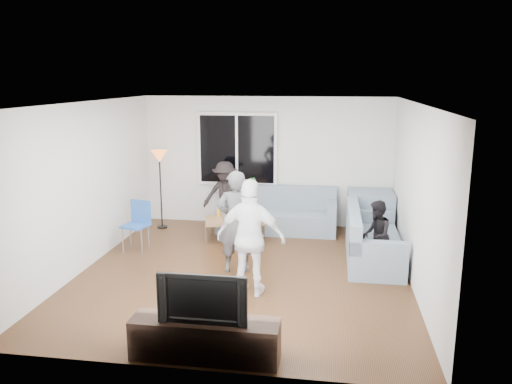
% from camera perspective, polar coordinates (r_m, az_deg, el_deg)
% --- Properties ---
extents(floor, '(5.00, 5.50, 0.04)m').
position_cam_1_polar(floor, '(8.02, -1.37, -9.10)').
color(floor, '#56351C').
rests_on(floor, ground).
extents(ceiling, '(5.00, 5.50, 0.04)m').
position_cam_1_polar(ceiling, '(7.46, -1.47, 10.10)').
color(ceiling, white).
rests_on(ceiling, ground).
extents(wall_back, '(5.00, 0.04, 2.60)m').
position_cam_1_polar(wall_back, '(10.32, 1.26, 3.44)').
color(wall_back, silver).
rests_on(wall_back, ground).
extents(wall_front, '(5.00, 0.04, 2.60)m').
position_cam_1_polar(wall_front, '(5.02, -6.94, -6.63)').
color(wall_front, silver).
rests_on(wall_front, ground).
extents(wall_left, '(0.04, 5.50, 2.60)m').
position_cam_1_polar(wall_left, '(8.43, -18.53, 0.70)').
color(wall_left, silver).
rests_on(wall_left, ground).
extents(wall_right, '(0.04, 5.50, 2.60)m').
position_cam_1_polar(wall_right, '(7.62, 17.60, -0.47)').
color(wall_right, silver).
rests_on(wall_right, ground).
extents(window_frame, '(1.62, 0.06, 1.47)m').
position_cam_1_polar(window_frame, '(10.30, -2.12, 4.82)').
color(window_frame, white).
rests_on(window_frame, wall_back).
extents(window_glass, '(1.50, 0.02, 1.35)m').
position_cam_1_polar(window_glass, '(10.26, -2.16, 4.79)').
color(window_glass, black).
rests_on(window_glass, window_frame).
extents(window_mullion, '(0.05, 0.03, 1.35)m').
position_cam_1_polar(window_mullion, '(10.25, -2.17, 4.79)').
color(window_mullion, white).
rests_on(window_mullion, window_frame).
extents(radiator, '(1.30, 0.12, 0.62)m').
position_cam_1_polar(radiator, '(10.50, -2.10, -1.92)').
color(radiator, silver).
rests_on(radiator, floor).
extents(potted_plant, '(0.22, 0.19, 0.38)m').
position_cam_1_polar(potted_plant, '(10.31, -0.58, 0.67)').
color(potted_plant, '#2C6F30').
rests_on(potted_plant, radiator).
extents(vase, '(0.20, 0.20, 0.17)m').
position_cam_1_polar(vase, '(10.39, -2.57, 0.15)').
color(vase, silver).
rests_on(vase, radiator).
extents(sofa_back_section, '(2.30, 0.85, 0.85)m').
position_cam_1_polar(sofa_back_section, '(9.98, 2.38, -2.02)').
color(sofa_back_section, slate).
rests_on(sofa_back_section, floor).
extents(sofa_right_section, '(2.00, 0.85, 0.85)m').
position_cam_1_polar(sofa_right_section, '(8.59, 13.07, -4.80)').
color(sofa_right_section, slate).
rests_on(sofa_right_section, floor).
extents(sofa_corner, '(0.85, 0.85, 0.85)m').
position_cam_1_polar(sofa_corner, '(9.96, 12.63, -2.36)').
color(sofa_corner, slate).
rests_on(sofa_corner, floor).
extents(cushion_yellow, '(0.47, 0.44, 0.14)m').
position_cam_1_polar(cushion_yellow, '(10.06, -2.26, -1.40)').
color(cushion_yellow, gold).
rests_on(cushion_yellow, sofa_back_section).
extents(cushion_red, '(0.39, 0.33, 0.13)m').
position_cam_1_polar(cushion_red, '(10.13, -1.97, -1.30)').
color(cushion_red, maroon).
rests_on(cushion_red, sofa_back_section).
extents(coffee_table, '(1.21, 0.85, 0.40)m').
position_cam_1_polar(coffee_table, '(9.51, -2.35, -4.17)').
color(coffee_table, olive).
rests_on(coffee_table, floor).
extents(pitcher, '(0.17, 0.17, 0.17)m').
position_cam_1_polar(pitcher, '(9.46, -2.89, -2.48)').
color(pitcher, maroon).
rests_on(pitcher, coffee_table).
extents(side_chair, '(0.49, 0.49, 0.86)m').
position_cam_1_polar(side_chair, '(9.11, -13.36, -3.76)').
color(side_chair, '#285AB1').
rests_on(side_chair, floor).
extents(floor_lamp, '(0.32, 0.32, 1.56)m').
position_cam_1_polar(floor_lamp, '(10.28, -10.63, 0.24)').
color(floor_lamp, orange).
rests_on(floor_lamp, floor).
extents(player_left, '(0.65, 0.51, 1.60)m').
position_cam_1_polar(player_left, '(7.81, -2.28, -3.36)').
color(player_left, '#49494E').
rests_on(player_left, floor).
extents(player_right, '(0.99, 0.50, 1.64)m').
position_cam_1_polar(player_right, '(6.96, -0.59, -5.20)').
color(player_right, silver).
rests_on(player_right, floor).
extents(spectator_right, '(0.43, 0.55, 1.11)m').
position_cam_1_polar(spectator_right, '(8.17, 13.31, -4.76)').
color(spectator_right, black).
rests_on(spectator_right, floor).
extents(spectator_back, '(0.91, 0.56, 1.35)m').
position_cam_1_polar(spectator_back, '(10.11, -3.48, -0.37)').
color(spectator_back, black).
rests_on(spectator_back, floor).
extents(tv_console, '(1.60, 0.40, 0.44)m').
position_cam_1_polar(tv_console, '(5.70, -5.71, -16.06)').
color(tv_console, '#34241A').
rests_on(tv_console, floor).
extents(television, '(0.96, 0.13, 0.55)m').
position_cam_1_polar(television, '(5.48, -5.82, -11.51)').
color(television, black).
rests_on(television, tv_console).
extents(bottle_e, '(0.07, 0.07, 0.21)m').
position_cam_1_polar(bottle_e, '(9.45, -0.25, -2.36)').
color(bottle_e, black).
rests_on(bottle_e, coffee_table).
extents(bottle_a, '(0.07, 0.07, 0.23)m').
position_cam_1_polar(bottle_a, '(9.62, -4.21, -2.05)').
color(bottle_a, orange).
rests_on(bottle_a, coffee_table).
extents(bottle_d, '(0.07, 0.07, 0.25)m').
position_cam_1_polar(bottle_d, '(9.29, -1.10, -2.49)').
color(bottle_d, orange).
rests_on(bottle_d, coffee_table).
extents(bottle_b, '(0.08, 0.08, 0.22)m').
position_cam_1_polar(bottle_b, '(9.32, -3.08, -2.54)').
color(bottle_b, '#228618').
rests_on(bottle_b, coffee_table).
extents(bottle_c, '(0.07, 0.07, 0.18)m').
position_cam_1_polar(bottle_c, '(9.59, -1.71, -2.21)').
color(bottle_c, black).
rests_on(bottle_c, coffee_table).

